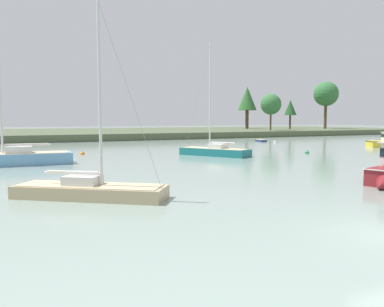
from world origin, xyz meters
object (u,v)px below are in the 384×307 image
at_px(sailboat_skyblue, 13,162).
at_px(mooring_buoy_green, 307,153).
at_px(sailboat_sand, 90,194).
at_px(mooring_buoy_orange, 82,154).
at_px(dinghy_navy, 261,141).
at_px(mooring_buoy_white, 275,142).
at_px(sailboat_teal, 215,153).

relative_size(sailboat_skyblue, mooring_buoy_green, 24.52).
bearing_deg(sailboat_sand, mooring_buoy_orange, 80.48).
bearing_deg(dinghy_navy, sailboat_sand, -135.42).
bearing_deg(mooring_buoy_white, dinghy_navy, 93.50).
bearing_deg(dinghy_navy, mooring_buoy_green, -114.22).
bearing_deg(sailboat_skyblue, dinghy_navy, 26.53).
height_order(mooring_buoy_white, mooring_buoy_orange, mooring_buoy_white).
height_order(sailboat_teal, mooring_buoy_green, sailboat_teal).
height_order(sailboat_sand, mooring_buoy_green, sailboat_sand).
bearing_deg(sailboat_skyblue, sailboat_sand, -79.73).
distance_m(sailboat_sand, mooring_buoy_orange, 24.76).
bearing_deg(sailboat_sand, sailboat_teal, 45.38).
bearing_deg(mooring_buoy_orange, dinghy_navy, 20.30).
distance_m(mooring_buoy_white, mooring_buoy_orange, 34.42).
distance_m(sailboat_sand, sailboat_skyblue, 16.86).
xyz_separation_m(mooring_buoy_green, mooring_buoy_orange, (-23.08, 10.06, -0.00)).
bearing_deg(dinghy_navy, sailboat_skyblue, -153.47).
bearing_deg(mooring_buoy_green, dinghy_navy, 65.78).
bearing_deg(mooring_buoy_white, sailboat_skyblue, -157.90).
bearing_deg(dinghy_navy, mooring_buoy_white, -86.50).
bearing_deg(sailboat_teal, mooring_buoy_white, 37.93).
relative_size(sailboat_sand, mooring_buoy_white, 18.25).
bearing_deg(sailboat_teal, dinghy_navy, 43.94).
relative_size(sailboat_sand, mooring_buoy_green, 18.26).
bearing_deg(mooring_buoy_orange, mooring_buoy_white, 14.46).
bearing_deg(sailboat_skyblue, mooring_buoy_orange, 47.78).
bearing_deg(sailboat_sand, dinghy_navy, 44.58).
height_order(sailboat_teal, sailboat_sand, sailboat_teal).
distance_m(dinghy_navy, sailboat_sand, 52.24).
xyz_separation_m(sailboat_sand, mooring_buoy_green, (27.17, 14.37, -0.12)).
xyz_separation_m(sailboat_teal, sailboat_skyblue, (-19.43, -0.05, 0.03)).
bearing_deg(sailboat_skyblue, mooring_buoy_white, 22.10).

